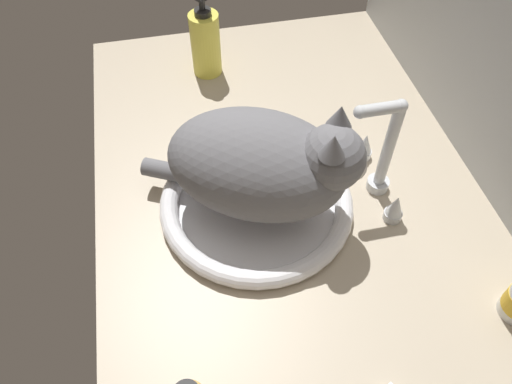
# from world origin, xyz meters

# --- Properties ---
(countertop) EXTENTS (1.13, 0.69, 0.03)m
(countertop) POSITION_xyz_m (0.00, 0.00, 0.01)
(countertop) COLOR #B7A88E
(countertop) RESTS_ON ground
(backsplash_wall) EXTENTS (1.13, 0.02, 0.34)m
(backsplash_wall) POSITION_xyz_m (0.00, 0.36, 0.17)
(backsplash_wall) COLOR #B2B7BC
(backsplash_wall) RESTS_ON ground
(sink_basin) EXTENTS (0.34, 0.34, 0.03)m
(sink_basin) POSITION_xyz_m (-0.00, -0.07, 0.04)
(sink_basin) COLOR white
(sink_basin) RESTS_ON countertop
(faucet) EXTENTS (0.18, 0.10, 0.21)m
(faucet) POSITION_xyz_m (-0.00, 0.15, 0.11)
(faucet) COLOR silver
(faucet) RESTS_ON countertop
(cat) EXTENTS (0.30, 0.36, 0.20)m
(cat) POSITION_xyz_m (0.00, -0.05, 0.15)
(cat) COLOR slate
(cat) RESTS_ON sink_basin
(soap_pump_bottle) EXTENTS (0.06, 0.06, 0.19)m
(soap_pump_bottle) POSITION_xyz_m (-0.40, -0.09, 0.10)
(soap_pump_bottle) COLOR #E5DB4C
(soap_pump_bottle) RESTS_ON countertop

